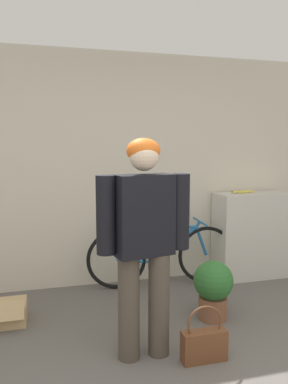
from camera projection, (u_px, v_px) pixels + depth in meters
The scene contains 8 objects.
wall_back at pixel (119, 170), 4.23m from camera, with size 8.00×0.07×2.60m.
side_shelf at pixel (252, 235), 4.51m from camera, with size 0.91×0.39×1.02m.
person at pixel (144, 235), 2.71m from camera, with size 0.69×0.27×1.63m.
bicycle at pixel (162, 255), 4.20m from camera, with size 1.69×0.46×0.74m.
banana at pixel (243, 192), 4.44m from camera, with size 0.30×0.08×0.03m.
handbag at pixel (204, 343), 2.74m from camera, with size 0.34×0.11×0.42m.
cardboard_box at pixel (5, 313), 3.33m from camera, with size 0.38×0.37×0.25m.
potted_plant at pixel (213, 287), 3.40m from camera, with size 0.36×0.36×0.54m.
Camera 1 is at (-0.82, -1.55, 1.58)m, focal length 35.00 mm.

